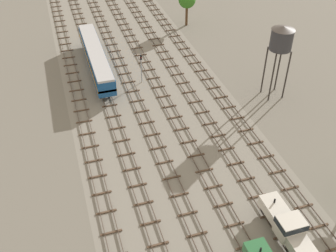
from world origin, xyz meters
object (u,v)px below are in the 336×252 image
Objects in this scene: passenger_coach_left_mid at (96,57)px; signal_post_near at (141,65)px; shunter_loco_centre_right_near at (287,226)px; water_tower at (282,39)px.

signal_post_near reaches higher than passenger_coach_left_mid.
signal_post_near is (6.58, -6.46, 0.75)m from passenger_coach_left_mid.
passenger_coach_left_mid is 4.17× the size of signal_post_near.
shunter_loco_centre_right_near is at bearing -72.58° from passenger_coach_left_mid.
shunter_loco_centre_right_near is 36.15m from signal_post_near.
shunter_loco_centre_right_near is 43.99m from passenger_coach_left_mid.
passenger_coach_left_mid is 9.25m from signal_post_near.
signal_post_near is at bearing 100.50° from shunter_loco_centre_right_near.
water_tower is (12.55, 25.47, 7.72)m from shunter_loco_centre_right_near.
shunter_loco_centre_right_near is 1.60× the size of signal_post_near.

